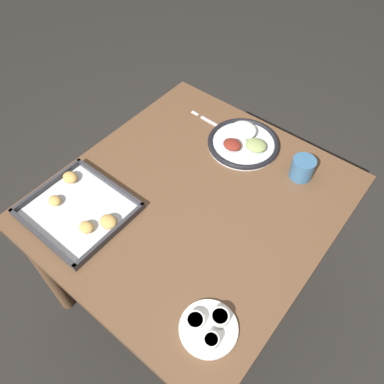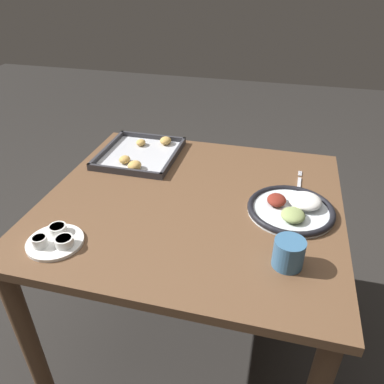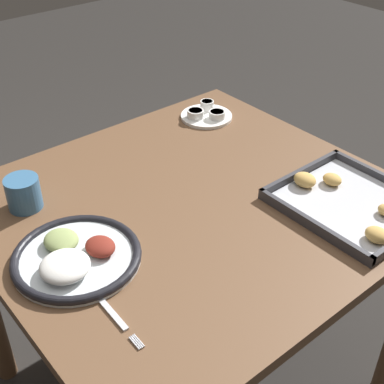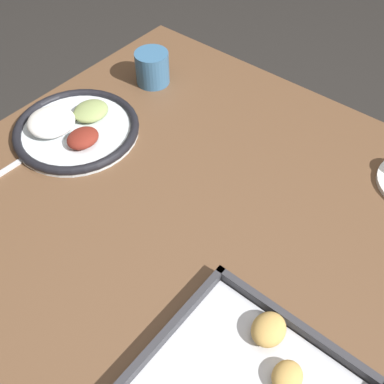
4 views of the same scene
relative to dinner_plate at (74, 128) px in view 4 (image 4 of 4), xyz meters
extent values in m
plane|color=#282623|center=(-0.01, 0.33, -0.74)|extent=(8.00, 8.00, 0.00)
cube|color=brown|center=(-0.01, 0.33, -0.03)|extent=(0.92, 1.00, 0.03)
cylinder|color=brown|center=(-0.42, -0.12, -0.39)|extent=(0.06, 0.06, 0.69)
cylinder|color=silver|center=(0.00, 0.00, -0.01)|extent=(0.28, 0.28, 0.01)
torus|color=black|center=(0.00, 0.00, 0.00)|extent=(0.28, 0.28, 0.02)
ellipsoid|color=white|center=(0.03, -0.04, 0.02)|extent=(0.11, 0.11, 0.04)
ellipsoid|color=maroon|center=(0.02, 0.05, 0.01)|extent=(0.07, 0.06, 0.03)
ellipsoid|color=#8C9E5B|center=(-0.05, 0.00, 0.01)|extent=(0.08, 0.07, 0.03)
cube|color=silver|center=(0.16, -0.02, -0.01)|extent=(0.14, 0.02, 0.00)
cube|color=#333338|center=(0.25, 0.47, 0.00)|extent=(0.33, 0.01, 0.02)
cube|color=#333338|center=(0.09, 0.62, 0.00)|extent=(0.01, 0.30, 0.02)
ellipsoid|color=tan|center=(0.13, 0.59, 0.01)|extent=(0.06, 0.05, 0.03)
ellipsoid|color=tan|center=(0.17, 0.65, 0.01)|extent=(0.05, 0.04, 0.03)
cylinder|color=#38668E|center=(-0.25, 0.01, 0.03)|extent=(0.08, 0.08, 0.08)
camera|label=1|loc=(-0.51, 0.95, 1.02)|focal=35.00mm
camera|label=2|loc=(-1.04, 0.07, 0.69)|focal=35.00mm
camera|label=3|loc=(0.82, -0.35, 0.77)|focal=50.00mm
camera|label=4|loc=(0.42, 0.68, 0.66)|focal=42.00mm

